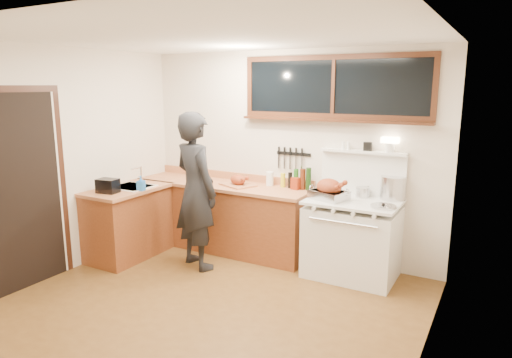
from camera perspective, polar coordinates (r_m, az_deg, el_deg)
The scene contains 20 objects.
ground_plane at distance 4.78m, azimuth -5.70°, elevation -15.54°, with size 4.00×3.50×0.02m, color #593817.
room_shell at distance 4.29m, azimuth -6.14°, elevation 4.60°, with size 4.10×3.60×2.65m.
counter_back at distance 6.15m, azimuth -4.21°, elevation -4.58°, with size 2.44×0.64×1.00m.
counter_left at distance 6.09m, azimuth -15.68°, elevation -5.19°, with size 0.64×1.09×0.90m.
sink_unit at distance 6.02m, azimuth -15.25°, elevation -1.45°, with size 0.50×0.45×0.37m.
vintage_stove at distance 5.37m, azimuth 11.94°, elevation -7.08°, with size 1.02×0.74×1.60m.
back_window at distance 5.52m, azimuth 9.58°, elevation 10.39°, with size 2.32×0.13×0.77m.
left_doorway at distance 5.43m, azimuth -26.98°, elevation -1.15°, with size 0.02×1.04×2.17m.
knife_strip at distance 5.78m, azimuth 4.54°, elevation 3.08°, with size 0.46×0.03×0.28m.
man at distance 5.46m, azimuth -7.52°, elevation -1.50°, with size 0.80×0.67×1.88m.
soap_bottle at distance 5.76m, azimuth -14.19°, elevation -0.52°, with size 0.09×0.10×0.18m.
toaster at distance 5.76m, azimuth -18.04°, elevation -0.82°, with size 0.27×0.20×0.17m.
cutting_board at distance 5.87m, azimuth -2.26°, elevation -0.31°, with size 0.52×0.46×0.14m.
roast_turkey at distance 5.23m, azimuth 9.14°, elevation -1.44°, with size 0.47×0.41×0.24m.
stockpot at distance 5.38m, azimuth 16.78°, elevation -1.06°, with size 0.36×0.36×0.27m.
saucepan at distance 5.41m, azimuth 13.18°, elevation -1.60°, with size 0.20×0.29×0.12m.
pot_lid at distance 5.02m, azimuth 15.61°, elevation -3.29°, with size 0.35×0.35×0.04m.
coffee_tin at distance 5.67m, azimuth 4.97°, elevation -0.57°, with size 0.11×0.09×0.15m.
pitcher at distance 5.86m, azimuth 1.73°, elevation 0.04°, with size 0.12×0.12×0.18m.
bottle_cluster at distance 5.69m, azimuth 5.31°, elevation -0.04°, with size 0.41×0.07×0.28m.
Camera 1 is at (2.46, -3.47, 2.17)m, focal length 32.00 mm.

